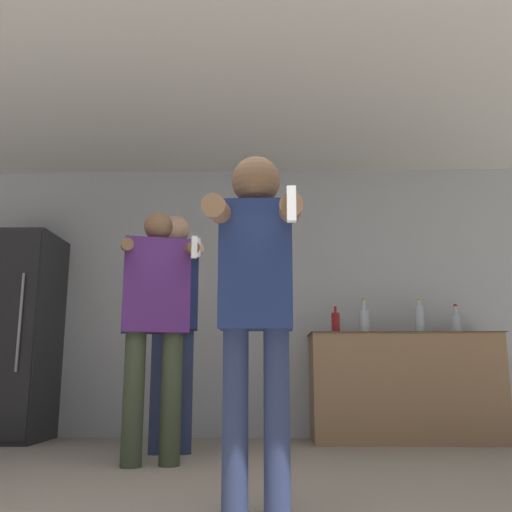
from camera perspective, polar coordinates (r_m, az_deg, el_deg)
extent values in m
cube|color=#B2B7BC|center=(5.46, -0.92, -4.29)|extent=(7.00, 0.06, 2.55)
cube|color=silver|center=(4.20, -1.83, 16.79)|extent=(7.00, 3.91, 0.05)
cube|color=#262628|center=(5.56, -23.31, -7.31)|extent=(0.72, 0.66, 1.81)
cylinder|color=#99999E|center=(5.14, -22.54, -6.08)|extent=(0.02, 0.02, 0.82)
cube|color=#997551|center=(5.22, 14.55, -12.61)|extent=(1.60, 0.58, 0.91)
cube|color=brown|center=(5.23, 14.29, -7.57)|extent=(1.63, 0.61, 0.01)
cylinder|color=silver|center=(5.19, 16.06, -6.12)|extent=(0.08, 0.08, 0.23)
cylinder|color=silver|center=(5.20, 15.97, -4.52)|extent=(0.03, 0.03, 0.06)
sphere|color=#B29933|center=(5.21, 15.96, -4.20)|extent=(0.04, 0.04, 0.04)
cylinder|color=silver|center=(5.27, 19.42, -6.43)|extent=(0.08, 0.08, 0.15)
cylinder|color=silver|center=(5.29, 19.33, -5.16)|extent=(0.03, 0.03, 0.08)
sphere|color=maroon|center=(5.29, 19.30, -4.72)|extent=(0.03, 0.03, 0.03)
cylinder|color=maroon|center=(5.05, 7.97, -6.65)|extent=(0.07, 0.07, 0.17)
cylinder|color=maroon|center=(5.06, 7.93, -5.31)|extent=(0.02, 0.02, 0.06)
sphere|color=silver|center=(5.07, 7.92, -4.96)|extent=(0.03, 0.03, 0.03)
cylinder|color=silver|center=(5.09, 10.80, -6.48)|extent=(0.09, 0.09, 0.19)
cylinder|color=silver|center=(5.10, 10.74, -4.85)|extent=(0.03, 0.03, 0.10)
sphere|color=#B29933|center=(5.11, 10.71, -4.30)|extent=(0.04, 0.04, 0.04)
cylinder|color=navy|center=(2.53, -2.09, -16.03)|extent=(0.11, 0.11, 0.77)
cylinder|color=navy|center=(2.53, 2.10, -16.04)|extent=(0.11, 0.11, 0.77)
cube|color=navy|center=(2.57, 0.00, -0.96)|extent=(0.33, 0.21, 0.57)
sphere|color=brown|center=(2.67, 0.00, 7.52)|extent=(0.23, 0.23, 0.23)
cylinder|color=brown|center=(2.44, -3.81, 4.56)|extent=(0.10, 0.41, 0.16)
cylinder|color=brown|center=(2.42, 3.46, 4.64)|extent=(0.10, 0.41, 0.16)
cube|color=white|center=(2.23, 3.56, 5.20)|extent=(0.04, 0.04, 0.14)
cylinder|color=#38422D|center=(3.83, -12.16, -13.77)|extent=(0.14, 0.14, 0.84)
cylinder|color=#38422D|center=(3.85, -8.50, -13.89)|extent=(0.14, 0.14, 0.84)
cube|color=#4C236B|center=(3.88, -9.94, -2.97)|extent=(0.47, 0.31, 0.63)
sphere|color=brown|center=(3.96, -9.73, 2.92)|extent=(0.20, 0.20, 0.20)
cylinder|color=brown|center=(3.75, -12.77, 1.08)|extent=(0.16, 0.34, 0.13)
cylinder|color=brown|center=(3.78, -6.52, 0.76)|extent=(0.16, 0.34, 0.13)
cube|color=white|center=(3.62, -6.21, 0.86)|extent=(0.04, 0.04, 0.14)
cylinder|color=navy|center=(4.39, -9.81, -13.13)|extent=(0.11, 0.11, 0.90)
cylinder|color=navy|center=(4.38, -7.11, -13.21)|extent=(0.11, 0.11, 0.90)
cube|color=navy|center=(4.43, -8.16, -2.96)|extent=(0.39, 0.25, 0.67)
sphere|color=tan|center=(4.52, -8.00, 2.64)|extent=(0.22, 0.22, 0.22)
cylinder|color=tan|center=(4.33, -10.44, 0.81)|extent=(0.14, 0.36, 0.15)
cylinder|color=tan|center=(4.31, -5.83, 0.72)|extent=(0.14, 0.36, 0.15)
cube|color=white|center=(4.14, -5.82, 0.81)|extent=(0.04, 0.04, 0.14)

